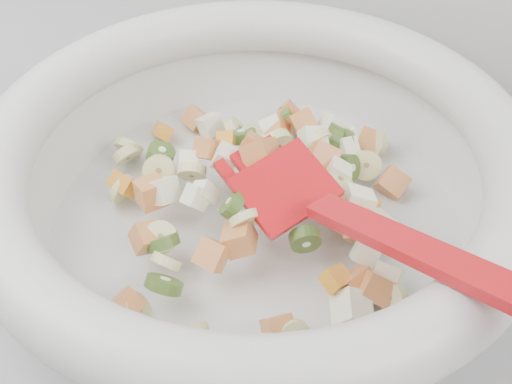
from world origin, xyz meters
The scene contains 1 object.
mixing_bowl centered at (0.15, 1.48, 0.97)m, with size 0.49×0.43×0.16m.
Camera 1 is at (0.36, 1.17, 1.30)m, focal length 45.00 mm.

